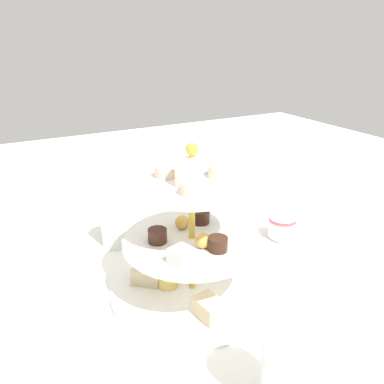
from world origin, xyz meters
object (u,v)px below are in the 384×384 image
at_px(teacup_with_saucer, 282,229).
at_px(water_glass_mid_back, 116,222).
at_px(water_glass_tall_right, 292,367).
at_px(water_glass_short_left, 220,211).
at_px(tiered_serving_stand, 192,250).
at_px(butter_knife_right, 372,293).
at_px(butter_knife_left, 0,374).

xyz_separation_m(teacup_with_saucer, water_glass_mid_back, (0.32, -0.15, 0.03)).
bearing_deg(teacup_with_saucer, water_glass_mid_back, -24.97).
xyz_separation_m(water_glass_tall_right, water_glass_mid_back, (0.05, -0.48, -0.02)).
relative_size(water_glass_tall_right, water_glass_mid_back, 1.34).
relative_size(water_glass_short_left, water_glass_mid_back, 0.79).
height_order(tiered_serving_stand, water_glass_tall_right, tiered_serving_stand).
bearing_deg(butter_knife_right, teacup_with_saucer, 38.86).
distance_m(water_glass_tall_right, water_glass_mid_back, 0.48).
distance_m(water_glass_tall_right, teacup_with_saucer, 0.43).
bearing_deg(teacup_with_saucer, water_glass_tall_right, 50.91).
bearing_deg(water_glass_tall_right, butter_knife_left, -36.60).
bearing_deg(water_glass_short_left, water_glass_tall_right, 67.42).
xyz_separation_m(tiered_serving_stand, teacup_with_saucer, (-0.26, -0.08, -0.06)).
distance_m(butter_knife_left, butter_knife_right, 0.58).
distance_m(water_glass_short_left, butter_knife_right, 0.35).
bearing_deg(water_glass_tall_right, tiered_serving_stand, -92.38).
bearing_deg(tiered_serving_stand, butter_knife_right, 150.55).
height_order(water_glass_tall_right, water_glass_short_left, water_glass_tall_right).
height_order(tiered_serving_stand, water_glass_short_left, tiered_serving_stand).
xyz_separation_m(tiered_serving_stand, butter_knife_right, (-0.27, 0.15, -0.08)).
distance_m(teacup_with_saucer, water_glass_mid_back, 0.35).
relative_size(water_glass_short_left, butter_knife_right, 0.46).
bearing_deg(water_glass_short_left, tiered_serving_stand, 47.25).
xyz_separation_m(water_glass_tall_right, butter_knife_left, (0.29, -0.22, -0.06)).
bearing_deg(water_glass_mid_back, butter_knife_left, 46.85).
bearing_deg(tiered_serving_stand, teacup_with_saucer, -163.72).
height_order(tiered_serving_stand, water_glass_mid_back, tiered_serving_stand).
relative_size(butter_knife_left, butter_knife_right, 1.00).
distance_m(teacup_with_saucer, butter_knife_left, 0.57).
relative_size(tiered_serving_stand, butter_knife_left, 1.61).
xyz_separation_m(water_glass_tall_right, water_glass_short_left, (-0.18, -0.44, -0.03)).
bearing_deg(teacup_with_saucer, water_glass_short_left, -53.13).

